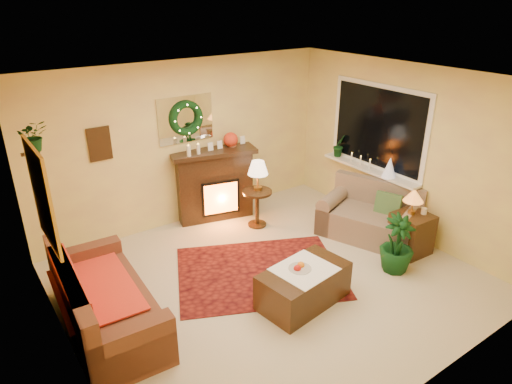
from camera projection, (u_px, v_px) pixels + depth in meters
floor at (271, 280)px, 6.03m from camera, size 5.00×5.00×0.00m
ceiling at (274, 81)px, 4.99m from camera, size 5.00×5.00×0.00m
wall_back at (187, 144)px, 7.19m from camera, size 5.00×5.00×0.00m
wall_front at (434, 278)px, 3.83m from camera, size 5.00×5.00×0.00m
wall_left at (56, 253)px, 4.19m from camera, size 4.50×4.50×0.00m
wall_right at (406, 152)px, 6.83m from camera, size 4.50×4.50×0.00m
area_rug at (259, 272)px, 6.19m from camera, size 2.66×2.39×0.01m
sofa at (106, 294)px, 5.04m from camera, size 0.96×2.00×0.84m
red_throw at (95, 289)px, 5.09m from camera, size 0.81×1.32×0.02m
fireplace at (214, 187)px, 7.52m from camera, size 1.28×0.67×1.12m
poinsettia at (231, 140)px, 7.39m from camera, size 0.24×0.24×0.24m
mantel_candle_a at (189, 152)px, 6.96m from camera, size 0.06×0.06×0.19m
mantel_candle_b at (198, 149)px, 7.05m from camera, size 0.06×0.06×0.17m
mantel_mirror at (186, 119)px, 7.01m from camera, size 0.92×0.02×0.72m
wreath at (187, 118)px, 6.98m from camera, size 0.55×0.11×0.55m
wall_art at (100, 144)px, 6.36m from camera, size 0.32×0.03×0.48m
gold_mirror at (42, 197)px, 4.24m from camera, size 0.03×0.84×1.00m
hanging_plant at (36, 151)px, 4.79m from camera, size 0.33×0.28×0.36m
loveseat at (370, 212)px, 6.95m from camera, size 1.29×1.64×0.83m
window_frame at (378, 128)px, 7.13m from camera, size 0.03×1.86×1.36m
window_glass at (378, 128)px, 7.12m from camera, size 0.02×1.70×1.22m
window_sill at (369, 170)px, 7.35m from camera, size 0.22×1.86×0.04m
mini_tree at (390, 168)px, 6.95m from camera, size 0.22×0.22×0.32m
sill_plant at (339, 145)px, 7.81m from camera, size 0.27×0.22×0.50m
side_table_round at (257, 207)px, 7.32m from camera, size 0.48×0.48×0.61m
lamp_cream at (258, 174)px, 7.14m from camera, size 0.32×0.32×0.49m
end_table_square at (411, 235)px, 6.59m from camera, size 0.51×0.51×0.60m
lamp_tiffany at (412, 205)px, 6.42m from camera, size 0.28×0.28×0.41m
coffee_table at (303, 287)px, 5.53m from camera, size 1.18×0.75×0.46m
fruit_bowl at (300, 270)px, 5.44m from camera, size 0.28×0.28×0.06m
floor_palm at (398, 241)px, 6.08m from camera, size 1.50×1.50×2.41m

